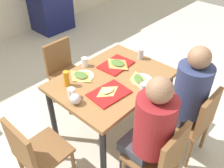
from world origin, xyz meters
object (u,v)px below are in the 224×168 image
main_table (112,85)px  chair_near_right (195,120)px  chair_left_end (34,152)px  tray_red_near (109,93)px  person_in_brown_jacket (187,94)px  soda_can (141,54)px  plastic_cup_c (71,93)px  pizza_slice_d (138,79)px  foil_bundle (75,99)px  pizza_slice_a (108,91)px  paper_plate_near_edge (142,80)px  chair_near_left (161,158)px  plastic_cup_a (85,62)px  person_in_red (150,129)px  tray_red_far (116,65)px  paper_plate_center (83,76)px  plastic_cup_b (144,88)px  pizza_slice_b (117,63)px  condiment_bottle (66,79)px  chair_far_side (64,69)px

main_table → chair_near_right: 0.89m
chair_left_end → tray_red_near: size_ratio=2.33×
person_in_brown_jacket → soda_can: size_ratio=10.23×
chair_left_end → plastic_cup_c: (0.50, 0.07, 0.31)m
pizza_slice_d → foil_bundle: foil_bundle is taller
pizza_slice_a → paper_plate_near_edge: bearing=-16.2°
chair_near_left → pizza_slice_d: bearing=53.6°
chair_near_left → plastic_cup_a: (0.27, 1.20, 0.31)m
tray_red_near → plastic_cup_a: size_ratio=3.60×
chair_left_end → person_in_red: bearing=-45.1°
person_in_red → paper_plate_near_edge: (0.47, 0.44, 0.01)m
pizza_slice_d → chair_near_left: bearing=-126.4°
paper_plate_near_edge → soda_can: soda_can is taller
tray_red_near → tray_red_far: (0.41, 0.29, 0.00)m
chair_near_right → chair_near_left: bearing=180.0°
pizza_slice_d → paper_plate_center: bearing=125.5°
pizza_slice_a → plastic_cup_b: plastic_cup_b is taller
person_in_red → pizza_slice_b: (0.52, 0.80, 0.04)m
chair_near_right → condiment_bottle: size_ratio=5.24×
chair_near_left → person_in_brown_jacket: bearing=13.3°
chair_near_left → paper_plate_near_edge: (0.47, 0.58, 0.26)m
chair_near_left → chair_left_end: 1.07m
person_in_brown_jacket → person_in_red: bearing=180.0°
pizza_slice_d → plastic_cup_c: (-0.62, 0.28, 0.03)m
tray_red_far → plastic_cup_a: plastic_cup_a is taller
chair_near_right → pizza_slice_b: bearing=94.6°
chair_near_right → pizza_slice_a: 0.90m
paper_plate_center → plastic_cup_a: size_ratio=2.20×
tray_red_near → condiment_bottle: bearing=114.2°
pizza_slice_a → plastic_cup_c: plastic_cup_c is taller
paper_plate_near_edge → foil_bundle: bearing=162.1°
tray_red_far → pizza_slice_d: size_ratio=1.44×
pizza_slice_a → plastic_cup_b: size_ratio=2.00×
tray_red_near → pizza_slice_d: 0.36m
tray_red_near → person_in_red: bearing=-99.5°
chair_far_side → person_in_red: (-0.30, -1.51, 0.25)m
tray_red_near → foil_bundle: 0.33m
pizza_slice_a → chair_left_end: bearing=170.4°
chair_far_side → foil_bundle: foil_bundle is taller
chair_near_right → pizza_slice_a: (-0.50, 0.69, 0.28)m
chair_near_left → person_in_brown_jacket: 0.66m
person_in_brown_jacket → chair_near_right: bearing=-90.0°
chair_near_left → tray_red_far: (0.50, 0.95, 0.26)m
chair_near_right → person_in_brown_jacket: person_in_brown_jacket is taller
chair_near_left → person_in_brown_jacket: (0.59, 0.14, 0.25)m
tray_red_near → pizza_slice_a: bearing=81.9°
tray_red_near → condiment_bottle: 0.44m
main_table → pizza_slice_a: 0.27m
chair_near_left → soda_can: (0.80, 0.84, 0.32)m
main_table → pizza_slice_d: bearing=-55.4°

